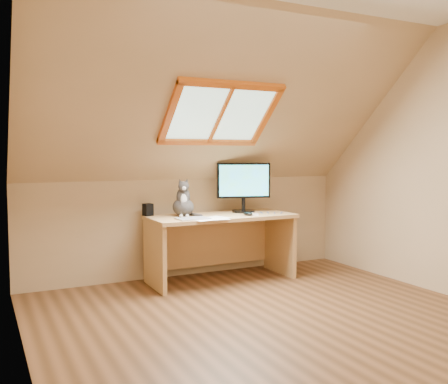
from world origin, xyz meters
TOP-DOWN VIEW (x-y plane):
  - ground at (0.00, 0.00)m, footprint 3.50×3.50m
  - room_shell at (0.00, -0.09)m, footprint 3.52×3.52m
  - desk at (0.17, 1.44)m, footprint 1.44×0.63m
  - monitor at (0.47, 1.47)m, footprint 0.54×0.23m
  - cat at (-0.20, 1.45)m, footprint 0.26×0.29m
  - desk_speaker at (-0.50, 1.63)m, footprint 0.10×0.10m
  - graphics_tablet at (-0.21, 1.19)m, footprint 0.29×0.21m
  - mouse at (0.38, 1.20)m, footprint 0.09×0.13m
  - papers at (-0.00, 1.12)m, footprint 0.35×0.30m
  - cables at (0.60, 1.26)m, footprint 0.51×0.26m

SIDE VIEW (x-z plane):
  - ground at x=0.00m, z-range 0.00..0.00m
  - desk at x=0.17m, z-range 0.12..0.78m
  - papers at x=0.00m, z-range 0.66..0.66m
  - cables at x=0.60m, z-range 0.66..0.67m
  - graphics_tablet at x=-0.21m, z-range 0.66..0.67m
  - mouse at x=0.38m, z-range 0.66..0.69m
  - desk_speaker at x=-0.50m, z-range 0.66..0.78m
  - cat at x=-0.20m, z-range 0.60..0.98m
  - monitor at x=0.47m, z-range 0.70..1.21m
  - room_shell at x=0.00m, z-range 0.23..2.64m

